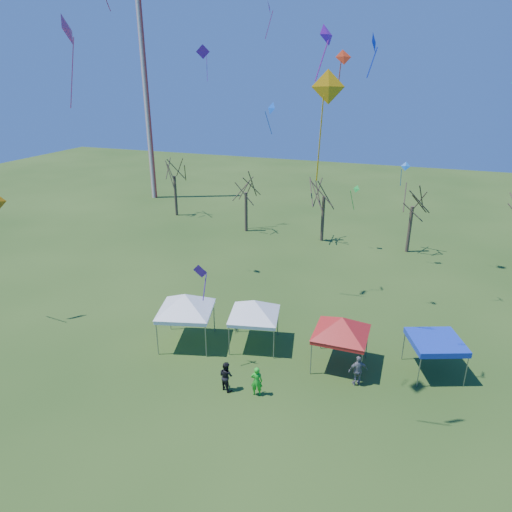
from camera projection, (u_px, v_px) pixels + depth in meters
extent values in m
plane|color=#274616|center=(268.00, 387.00, 24.81)|extent=(140.00, 140.00, 0.00)
cylinder|color=silver|center=(147.00, 103.00, 58.75)|extent=(0.70, 0.70, 25.00)
cylinder|color=#3D2D21|center=(176.00, 196.00, 54.45)|extent=(0.32, 0.32, 4.78)
cylinder|color=#3D2D21|center=(246.00, 212.00, 48.96)|extent=(0.32, 0.32, 4.28)
cylinder|color=#3D2D21|center=(323.00, 219.00, 46.00)|extent=(0.32, 0.32, 4.64)
cylinder|color=#3D2D21|center=(409.00, 229.00, 43.08)|extent=(0.32, 0.32, 4.49)
cylinder|color=gray|center=(157.00, 339.00, 27.38)|extent=(0.06, 0.06, 2.11)
cylinder|color=gray|center=(170.00, 315.00, 30.11)|extent=(0.06, 0.06, 2.11)
cylinder|color=gray|center=(206.00, 342.00, 27.15)|extent=(0.06, 0.06, 2.11)
cylinder|color=gray|center=(214.00, 317.00, 29.89)|extent=(0.06, 0.06, 2.11)
cube|color=white|center=(186.00, 311.00, 28.19)|extent=(3.88, 3.88, 0.25)
pyramid|color=white|center=(185.00, 294.00, 27.76)|extent=(4.32, 4.32, 1.05)
cylinder|color=gray|center=(229.00, 341.00, 27.37)|extent=(0.06, 0.06, 1.92)
cylinder|color=gray|center=(237.00, 319.00, 29.85)|extent=(0.06, 0.06, 1.92)
cylinder|color=gray|center=(274.00, 344.00, 27.03)|extent=(0.06, 0.06, 1.92)
cylinder|color=gray|center=(278.00, 322.00, 29.51)|extent=(0.06, 0.06, 1.92)
cube|color=white|center=(254.00, 316.00, 28.04)|extent=(3.43, 3.43, 0.23)
pyramid|color=white|center=(254.00, 300.00, 27.64)|extent=(3.99, 3.99, 0.96)
cylinder|color=gray|center=(311.00, 359.00, 25.58)|extent=(0.06, 0.06, 1.97)
cylinder|color=gray|center=(321.00, 335.00, 28.00)|extent=(0.06, 0.06, 1.97)
cylinder|color=gray|center=(361.00, 369.00, 24.72)|extent=(0.06, 0.06, 1.97)
cylinder|color=gray|center=(367.00, 343.00, 27.14)|extent=(0.06, 0.06, 1.97)
cube|color=#B21411|center=(341.00, 334.00, 25.95)|extent=(2.97, 2.97, 0.24)
pyramid|color=#B21411|center=(342.00, 317.00, 25.54)|extent=(4.18, 4.18, 0.99)
cylinder|color=gray|center=(419.00, 373.00, 24.55)|extent=(0.06, 0.06, 1.84)
cylinder|color=gray|center=(403.00, 346.00, 26.93)|extent=(0.06, 0.06, 1.84)
cylinder|color=gray|center=(466.00, 372.00, 24.60)|extent=(0.06, 0.06, 1.84)
cylinder|color=gray|center=(446.00, 346.00, 26.99)|extent=(0.06, 0.06, 1.84)
cube|color=#112FB0|center=(436.00, 343.00, 25.39)|extent=(3.56, 3.56, 0.22)
cube|color=#112FB0|center=(436.00, 340.00, 25.32)|extent=(3.56, 3.56, 0.11)
imported|color=green|center=(257.00, 381.00, 23.97)|extent=(0.70, 0.54, 1.70)
imported|color=slate|center=(358.00, 370.00, 24.73)|extent=(1.15, 0.90, 1.82)
imported|color=black|center=(226.00, 376.00, 24.38)|extent=(1.02, 0.93, 1.70)
cone|color=#6317A2|center=(203.00, 52.00, 44.76)|extent=(1.37, 0.86, 1.35)
cube|color=#6317A2|center=(207.00, 68.00, 45.35)|extent=(0.33, 0.68, 2.40)
cone|color=green|center=(356.00, 189.00, 42.26)|extent=(0.76, 0.62, 0.69)
cube|color=green|center=(352.00, 200.00, 42.96)|extent=(0.44, 0.69, 1.99)
cone|color=red|center=(344.00, 57.00, 23.14)|extent=(0.95, 0.79, 0.77)
cube|color=red|center=(339.00, 78.00, 23.49)|extent=(0.20, 0.34, 1.57)
cone|color=blue|center=(406.00, 166.00, 37.63)|extent=(0.80, 0.44, 0.72)
cube|color=blue|center=(401.00, 177.00, 38.08)|extent=(0.08, 0.56, 1.53)
cone|color=#F5A40C|center=(329.00, 87.00, 16.11)|extent=(1.25, 0.84, 1.22)
cube|color=#F5A40C|center=(320.00, 140.00, 16.78)|extent=(0.24, 0.45, 3.11)
cone|color=blue|center=(271.00, 108.00, 41.48)|extent=(1.18, 1.06, 1.11)
cube|color=blue|center=(268.00, 123.00, 42.29)|extent=(0.54, 0.68, 2.11)
cone|color=purple|center=(327.00, 34.00, 20.54)|extent=(0.79, 1.08, 0.95)
cube|color=purple|center=(322.00, 61.00, 20.74)|extent=(0.62, 0.29, 1.74)
cone|color=#1633EB|center=(375.00, 42.00, 18.95)|extent=(0.29, 0.81, 0.79)
cube|color=#1633EB|center=(372.00, 63.00, 19.10)|extent=(0.37, 0.07, 1.21)
cone|color=#DE319C|center=(269.00, 7.00, 28.33)|extent=(0.50, 0.88, 0.84)
cube|color=#DE319C|center=(269.00, 25.00, 28.49)|extent=(0.49, 0.19, 1.61)
cone|color=#5117A3|center=(200.00, 271.00, 24.59)|extent=(0.95, 0.45, 0.90)
cube|color=#5117A3|center=(205.00, 287.00, 24.85)|extent=(0.10, 0.48, 1.43)
cone|color=#F9376C|center=(68.00, 29.00, 23.39)|extent=(1.09, 1.65, 1.53)
cube|color=#F9376C|center=(72.00, 73.00, 23.87)|extent=(0.66, 0.30, 3.48)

